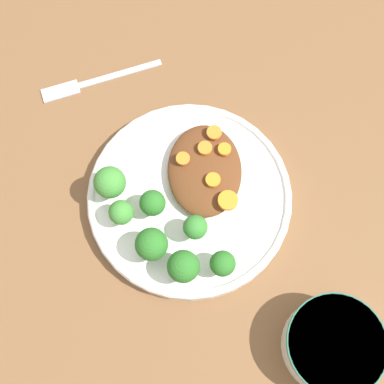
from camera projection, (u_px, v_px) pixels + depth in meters
The scene contains 18 objects.
ground_plane at pixel (192, 200), 0.77m from camera, with size 4.00×4.00×0.00m, color brown.
plate at pixel (192, 197), 0.76m from camera, with size 0.29×0.29×0.03m.
dip_bowl at pixel (336, 345), 0.68m from camera, with size 0.13×0.13×0.06m.
stew_mound at pixel (207, 170), 0.75m from camera, with size 0.14×0.10×0.03m, color #5B3319.
broccoli_floret_0 at pixel (154, 245), 0.70m from camera, with size 0.04×0.04×0.06m.
broccoli_floret_1 at pixel (155, 203), 0.72m from camera, with size 0.04×0.04×0.05m.
broccoli_floret_2 at pixel (198, 227), 0.71m from camera, with size 0.03×0.03×0.05m.
broccoli_floret_3 at pixel (124, 213), 0.71m from camera, with size 0.03×0.03×0.05m.
broccoli_floret_4 at pixel (186, 267), 0.68m from camera, with size 0.04×0.04×0.06m.
broccoli_floret_5 at pixel (225, 264), 0.69m from camera, with size 0.03×0.03×0.05m.
broccoli_floret_6 at pixel (113, 183), 0.72m from camera, with size 0.04×0.04×0.06m.
carrot_slice_0 at pixel (217, 133), 0.75m from camera, with size 0.02×0.02×0.01m, color orange.
carrot_slice_1 at pixel (231, 200), 0.72m from camera, with size 0.03×0.03×0.01m, color orange.
carrot_slice_2 at pixel (208, 148), 0.74m from camera, with size 0.02×0.02×0.01m, color orange.
carrot_slice_3 at pixel (227, 149), 0.74m from camera, with size 0.02×0.02×0.01m, color orange.
carrot_slice_4 at pixel (186, 159), 0.74m from camera, with size 0.02×0.02×0.00m, color orange.
carrot_slice_5 at pixel (216, 180), 0.73m from camera, with size 0.02×0.02×0.01m, color orange.
fork at pixel (92, 82), 0.83m from camera, with size 0.08×0.19×0.01m.
Camera 1 is at (0.24, -0.00, 0.73)m, focal length 50.00 mm.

